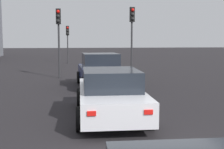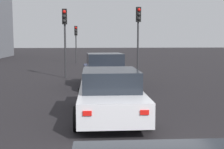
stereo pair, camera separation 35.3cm
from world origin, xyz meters
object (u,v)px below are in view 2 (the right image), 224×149
at_px(car_navy_lead, 104,71).
at_px(traffic_light_near_right, 76,36).
at_px(traffic_light_near_left, 138,27).
at_px(traffic_light_far_left, 65,29).
at_px(car_white_second, 110,94).

xyz_separation_m(car_navy_lead, traffic_light_near_right, (14.90, 1.73, 1.82)).
relative_size(traffic_light_near_left, traffic_light_far_left, 1.05).
relative_size(car_white_second, traffic_light_far_left, 1.14).
xyz_separation_m(traffic_light_near_left, traffic_light_near_right, (10.88, 4.10, -0.47)).
height_order(car_navy_lead, traffic_light_near_right, traffic_light_near_right).
bearing_deg(traffic_light_far_left, car_navy_lead, 31.72).
bearing_deg(traffic_light_near_right, car_navy_lead, 0.25).
distance_m(traffic_light_near_left, traffic_light_far_left, 4.50).
xyz_separation_m(car_white_second, traffic_light_near_left, (9.85, -2.61, 2.37)).
relative_size(car_white_second, traffic_light_near_left, 1.09).
distance_m(car_white_second, traffic_light_near_left, 10.46).
bearing_deg(traffic_light_far_left, car_white_second, 12.86).
bearing_deg(traffic_light_far_left, traffic_light_near_left, 96.60).
bearing_deg(traffic_light_near_left, car_white_second, -21.17).
xyz_separation_m(traffic_light_near_right, traffic_light_far_left, (-11.26, 0.37, 0.34)).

